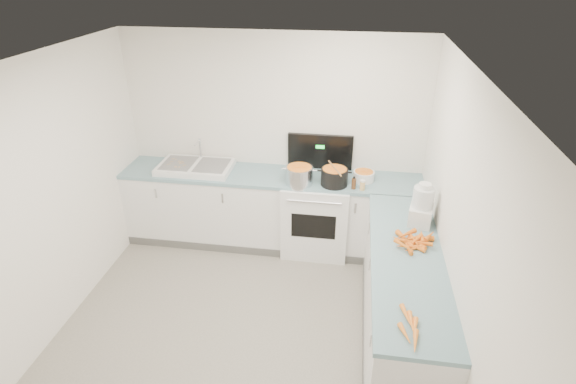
# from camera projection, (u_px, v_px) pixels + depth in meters

# --- Properties ---
(floor) EXTENTS (3.50, 4.00, 0.00)m
(floor) POSITION_uv_depth(u_px,v_px,m) (238.00, 344.00, 4.17)
(floor) COLOR gray
(floor) RESTS_ON ground
(ceiling) EXTENTS (3.50, 4.00, 0.00)m
(ceiling) POSITION_uv_depth(u_px,v_px,m) (219.00, 74.00, 2.99)
(ceiling) COLOR white
(ceiling) RESTS_ON ground
(wall_back) EXTENTS (3.50, 0.00, 2.50)m
(wall_back) POSITION_uv_depth(u_px,v_px,m) (274.00, 140.00, 5.33)
(wall_back) COLOR white
(wall_back) RESTS_ON ground
(wall_left) EXTENTS (0.00, 4.00, 2.50)m
(wall_left) POSITION_uv_depth(u_px,v_px,m) (30.00, 214.00, 3.81)
(wall_left) COLOR white
(wall_left) RESTS_ON ground
(wall_right) EXTENTS (0.00, 4.00, 2.50)m
(wall_right) POSITION_uv_depth(u_px,v_px,m) (458.00, 250.00, 3.35)
(wall_right) COLOR white
(wall_right) RESTS_ON ground
(counter_back) EXTENTS (3.50, 0.62, 0.94)m
(counter_back) POSITION_uv_depth(u_px,v_px,m) (271.00, 210.00, 5.43)
(counter_back) COLOR white
(counter_back) RESTS_ON ground
(counter_right) EXTENTS (0.62, 2.20, 0.94)m
(counter_right) POSITION_uv_depth(u_px,v_px,m) (401.00, 299.00, 4.02)
(counter_right) COLOR white
(counter_right) RESTS_ON ground
(stove) EXTENTS (0.76, 0.65, 1.36)m
(stove) POSITION_uv_depth(u_px,v_px,m) (316.00, 213.00, 5.34)
(stove) COLOR white
(stove) RESTS_ON ground
(sink) EXTENTS (0.86, 0.52, 0.31)m
(sink) POSITION_uv_depth(u_px,v_px,m) (196.00, 167.00, 5.31)
(sink) COLOR white
(sink) RESTS_ON counter_back
(steel_pot) EXTENTS (0.32, 0.32, 0.22)m
(steel_pot) POSITION_uv_depth(u_px,v_px,m) (299.00, 176.00, 4.97)
(steel_pot) COLOR silver
(steel_pot) RESTS_ON stove
(black_pot) EXTENTS (0.34, 0.34, 0.21)m
(black_pot) POSITION_uv_depth(u_px,v_px,m) (334.00, 178.00, 4.94)
(black_pot) COLOR black
(black_pot) RESTS_ON stove
(wooden_spoon) EXTENTS (0.17, 0.38, 0.02)m
(wooden_spoon) POSITION_uv_depth(u_px,v_px,m) (335.00, 168.00, 4.89)
(wooden_spoon) COLOR #AD7A47
(wooden_spoon) RESTS_ON black_pot
(mixing_bowl) EXTENTS (0.27, 0.27, 0.11)m
(mixing_bowl) POSITION_uv_depth(u_px,v_px,m) (364.00, 176.00, 5.05)
(mixing_bowl) COLOR white
(mixing_bowl) RESTS_ON counter_back
(extract_bottle) EXTENTS (0.05, 0.05, 0.12)m
(extract_bottle) POSITION_uv_depth(u_px,v_px,m) (354.00, 184.00, 4.87)
(extract_bottle) COLOR #593319
(extract_bottle) RESTS_ON counter_back
(spice_jar) EXTENTS (0.06, 0.06, 0.10)m
(spice_jar) POSITION_uv_depth(u_px,v_px,m) (363.00, 186.00, 4.85)
(spice_jar) COLOR #E5B266
(spice_jar) RESTS_ON counter_back
(food_processor) EXTENTS (0.25, 0.29, 0.42)m
(food_processor) POSITION_uv_depth(u_px,v_px,m) (422.00, 207.00, 4.19)
(food_processor) COLOR white
(food_processor) RESTS_ON counter_right
(carrot_pile) EXTENTS (0.39, 0.37, 0.09)m
(carrot_pile) POSITION_uv_depth(u_px,v_px,m) (413.00, 241.00, 3.94)
(carrot_pile) COLOR orange
(carrot_pile) RESTS_ON counter_right
(peeled_carrots) EXTENTS (0.15, 0.44, 0.04)m
(peeled_carrots) POSITION_uv_depth(u_px,v_px,m) (410.00, 327.00, 3.05)
(peeled_carrots) COLOR orange
(peeled_carrots) RESTS_ON counter_right
(peelings) EXTENTS (0.24, 0.26, 0.01)m
(peelings) POSITION_uv_depth(u_px,v_px,m) (177.00, 163.00, 5.30)
(peelings) COLOR tan
(peelings) RESTS_ON sink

